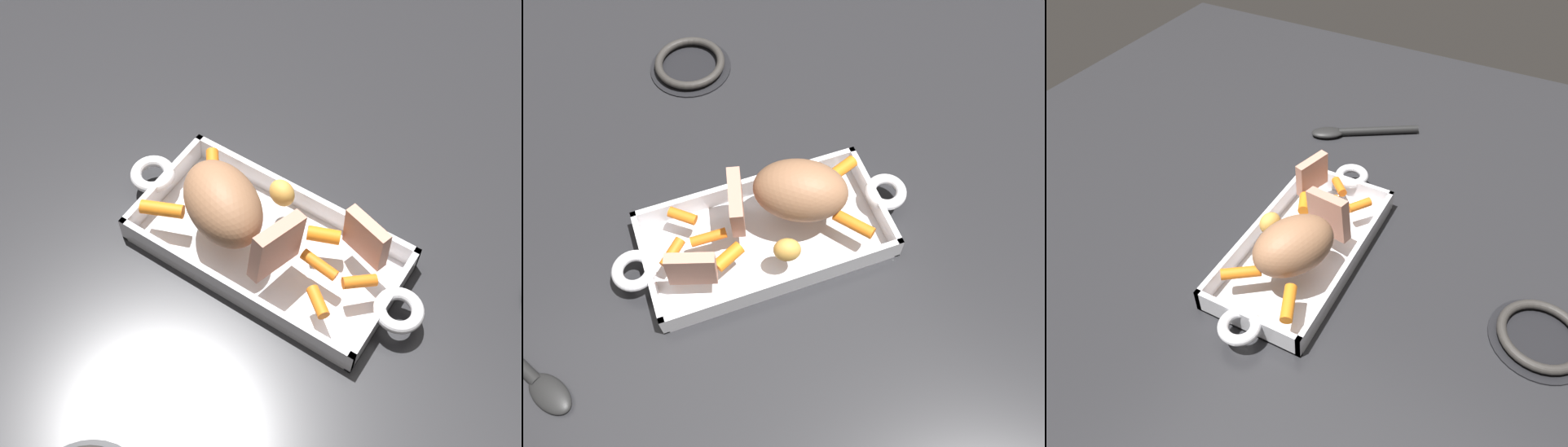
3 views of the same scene
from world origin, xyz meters
TOP-DOWN VIEW (x-y plane):
  - ground_plane at (0.00, 0.00)m, footprint 1.75×1.75m
  - roasting_dish at (0.00, 0.00)m, footprint 0.48×0.19m
  - pork_roast at (-0.06, -0.02)m, footprint 0.17×0.15m
  - roast_slice_thin at (0.12, 0.05)m, footprint 0.07×0.04m
  - roast_slice_outer at (0.03, -0.03)m, footprint 0.04×0.09m
  - baby_carrot_short at (-0.14, -0.05)m, footprint 0.07×0.04m
  - baby_carrot_northwest at (0.11, -0.06)m, footprint 0.05×0.04m
  - baby_carrot_center_left at (0.09, -0.01)m, footprint 0.06×0.02m
  - baby_carrot_center_right at (-0.13, 0.05)m, footprint 0.05×0.06m
  - baby_carrot_northeast at (0.07, 0.04)m, footprint 0.05×0.04m
  - baby_carrot_long at (0.14, -0.00)m, footprint 0.05×0.04m
  - potato_golden_small at (-0.01, 0.06)m, footprint 0.05×0.04m
  - stove_burner_rear at (0.01, -0.41)m, footprint 0.16×0.16m

SIDE VIEW (x-z plane):
  - ground_plane at x=0.00m, z-range 0.00..0.00m
  - stove_burner_rear at x=0.01m, z-range 0.00..0.02m
  - roasting_dish at x=0.00m, z-range -0.01..0.04m
  - baby_carrot_center_left at x=0.09m, z-range 0.04..0.06m
  - baby_carrot_long at x=0.14m, z-range 0.04..0.06m
  - baby_carrot_northwest at x=0.11m, z-range 0.04..0.06m
  - baby_carrot_center_right at x=-0.13m, z-range 0.04..0.07m
  - baby_carrot_short at x=-0.14m, z-range 0.04..0.07m
  - baby_carrot_northeast at x=0.07m, z-range 0.04..0.07m
  - potato_golden_small at x=-0.01m, z-range 0.05..0.09m
  - roast_slice_thin at x=0.12m, z-range 0.04..0.12m
  - roast_slice_outer at x=0.03m, z-range 0.04..0.13m
  - pork_roast at x=-0.06m, z-range 0.05..0.14m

